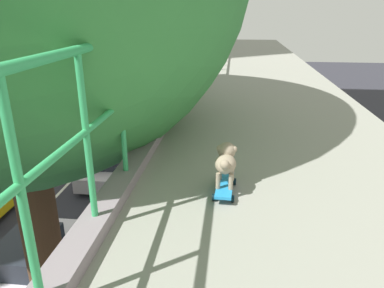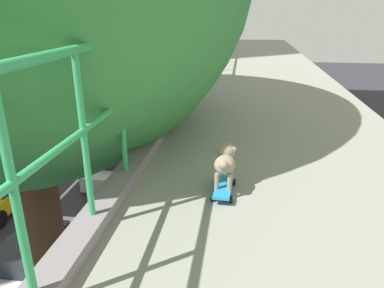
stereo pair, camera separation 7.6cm
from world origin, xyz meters
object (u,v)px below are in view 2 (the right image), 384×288
car_yellow_cab_sixth (1,192)px  city_bus (112,93)px  small_dog (225,160)px  car_white_fifth (37,257)px  car_silver_seventh (115,165)px  toy_skateboard (224,186)px

car_yellow_cab_sixth → city_bus: city_bus is taller
car_yellow_cab_sixth → small_dog: size_ratio=11.71×
car_yellow_cab_sixth → city_bus: (-0.13, 13.83, 1.14)m
car_white_fifth → car_silver_seventh: (0.03, 7.03, -0.02)m
city_bus → toy_skateboard: bearing=-67.3°
car_white_fifth → car_silver_seventh: car_white_fifth is taller
car_yellow_cab_sixth → small_dog: 14.56m
small_dog → car_white_fifth: bearing=136.1°
city_bus → toy_skateboard: (9.67, -23.11, 4.57)m
car_white_fifth → small_dog: 10.08m
car_yellow_cab_sixth → car_white_fifth: bearing=-44.6°
city_bus → car_yellow_cab_sixth: bearing=-89.4°
car_silver_seventh → toy_skateboard: bearing=-65.3°
city_bus → small_dog: small_dog is taller
car_silver_seventh → toy_skateboard: 15.10m
toy_skateboard → car_white_fifth: bearing=136.0°
car_white_fifth → city_bus: 17.90m
toy_skateboard → small_dog: small_dog is taller
car_silver_seventh → car_yellow_cab_sixth: bearing=-137.4°
car_yellow_cab_sixth → toy_skateboard: 14.48m
car_silver_seventh → city_bus: size_ratio=0.38×
car_yellow_cab_sixth → car_silver_seventh: 5.04m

